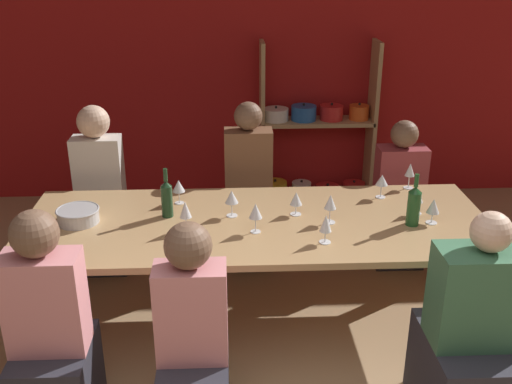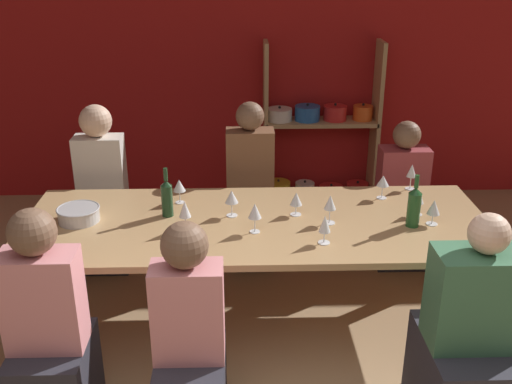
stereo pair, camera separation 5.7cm
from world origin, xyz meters
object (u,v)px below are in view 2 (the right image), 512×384
Objects in this scene: person_near_a at (50,345)px; person_far_c at (399,210)px; wine_glass_red_d at (434,208)px; wine_glass_empty_c at (255,211)px; wine_bottle_green at (167,197)px; wine_glass_red_a at (325,225)px; person_far_a at (250,203)px; wine_glass_empty_b at (179,186)px; dining_table at (256,231)px; wine_bottle_dark at (414,206)px; wine_glass_red_c at (296,200)px; wine_glass_red_e at (185,210)px; person_near_c at (469,353)px; wine_glass_white_b at (383,181)px; mixing_bowl at (79,214)px; wine_glass_empty_a at (330,203)px; person_far_b at (104,205)px; shelf_unit at (318,144)px; wine_glass_red_b at (232,197)px; person_near_b at (190,351)px; wine_glass_white_c at (419,198)px.

person_near_a is 1.07× the size of person_far_c.
wine_glass_red_d is 1.07m from wine_glass_empty_c.
wine_bottle_green reaches higher than wine_glass_red_a.
person_far_a is 1.13m from person_far_c.
wine_glass_empty_b is at bearing 137.07° from wine_glass_empty_c.
dining_table is 9.04× the size of wine_bottle_green.
wine_bottle_dark is 0.70m from wine_glass_red_c.
wine_bottle_green is at bearing 120.65° from wine_glass_red_e.
person_near_c reaches higher than wine_glass_red_d.
person_far_c is (0.27, 0.49, -0.43)m from wine_glass_white_b.
wine_glass_empty_a is at bearing -2.89° from mixing_bowl.
wine_glass_red_d is (0.21, -0.40, -0.01)m from wine_glass_white_b.
person_far_b reaches higher than wine_bottle_dark.
person_near_a is 2.07m from person_near_c.
wine_glass_red_d is at bearing 1.67° from wine_glass_red_e.
person_far_b is (-1.48, 1.11, -0.35)m from wine_glass_red_a.
person_near_a is (-1.48, -0.77, -0.41)m from wine_glass_empty_a.
wine_glass_empty_b is (-0.86, 0.59, 0.00)m from wine_glass_red_a.
wine_glass_red_a reaches higher than wine_glass_empty_b.
wine_glass_empty_b is (-1.13, -1.71, 0.29)m from shelf_unit.
wine_glass_empty_a is (-0.49, 0.05, 0.00)m from wine_bottle_dark.
wine_glass_red_b is 1.06× the size of wine_glass_empty_b.
wine_glass_red_b is at bearing 80.37° from person_far_a.
wine_glass_red_e is (0.07, -0.41, 0.01)m from wine_glass_empty_b.
wine_glass_white_b is 0.88× the size of wine_glass_empty_c.
person_near_c is at bearing -82.54° from shelf_unit.
shelf_unit reaches higher than wine_glass_red_d.
person_near_c is at bearing 86.98° from person_far_c.
wine_glass_red_b reaches higher than dining_table.
wine_bottle_dark is 0.29× the size of person_near_b.
person_near_c is at bearing -24.26° from mixing_bowl.
wine_glass_white_b is 1.73m from person_near_b.
wine_glass_white_b is (0.47, 0.63, 0.01)m from wine_glass_red_a.
person_far_b reaches higher than wine_glass_red_e.
person_far_b is (-1.74, -1.19, -0.07)m from shelf_unit.
person_far_c is at bearing 37.03° from person_near_a.
wine_glass_red_d is at bearing 86.28° from person_far_c.
person_far_c is at bearing -68.35° from shelf_unit.
wine_glass_red_a is 1.13× the size of wine_glass_red_c.
person_far_a is (0.52, 0.74, -0.37)m from wine_bottle_green.
shelf_unit reaches higher than wine_glass_empty_b.
wine_bottle_green is 2.09× the size of wine_glass_red_c.
wine_glass_red_b is 0.27m from wine_glass_empty_c.
wine_glass_red_d is at bearing -78.73° from shelf_unit.
wine_glass_red_e reaches higher than mixing_bowl.
mixing_bowl is at bearing 170.21° from wine_glass_empty_c.
wine_bottle_dark is 0.17m from wine_glass_white_c.
wine_glass_empty_c is 0.90m from person_near_b.
person_far_c is at bearing 30.18° from wine_glass_red_b.
wine_glass_red_c is at bearing 165.38° from wine_bottle_dark.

